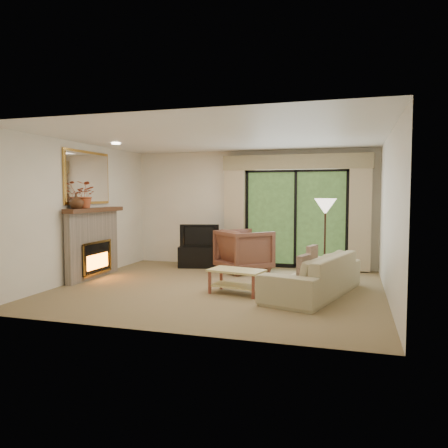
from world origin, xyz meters
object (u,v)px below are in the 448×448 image
(coffee_table, at_px, (236,282))
(sofa, at_px, (313,274))
(media_console, at_px, (200,257))
(armchair, at_px, (244,250))

(coffee_table, bearing_deg, sofa, 24.63)
(sofa, bearing_deg, media_console, -110.40)
(armchair, bearing_deg, sofa, 176.43)
(armchair, bearing_deg, media_console, 30.49)
(sofa, height_order, coffee_table, sofa)
(media_console, distance_m, coffee_table, 2.68)
(media_console, xyz_separation_m, armchair, (1.08, -0.26, 0.21))
(media_console, distance_m, armchair, 1.13)
(media_console, bearing_deg, coffee_table, -70.93)
(media_console, bearing_deg, sofa, -50.19)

